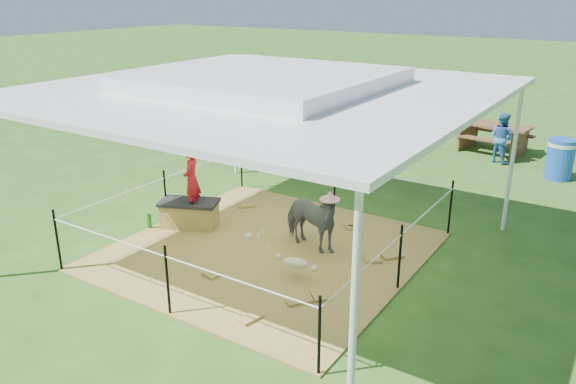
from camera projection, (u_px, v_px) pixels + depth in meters
The scene contains 14 objects.
ground at pixel (268, 251), 9.15m from camera, with size 90.00×90.00×0.00m, color #2D5919.
hay_patch at pixel (268, 251), 9.14m from camera, with size 4.60×4.60×0.03m, color brown.
canopy_tent at pixel (266, 86), 8.23m from camera, with size 6.30×6.30×2.90m.
rope_fence at pixel (268, 215), 8.93m from camera, with size 4.54×4.54×1.00m.
straw_bale at pixel (190, 215), 9.99m from camera, with size 0.96×0.48×0.43m, color olive.
dark_cloth at pixel (189, 202), 9.90m from camera, with size 1.02×0.53×0.05m, color black.
woman at pixel (191, 174), 9.67m from camera, with size 0.42×0.28×1.15m, color red.
green_bottle at pixel (149, 221), 9.94m from camera, with size 0.07×0.07×0.27m, color #176A19.
pony at pixel (310, 220), 9.02m from camera, with size 0.54×1.19×1.00m, color #4C4C51.
pink_hat at pixel (310, 186), 8.82m from camera, with size 0.31×0.31×0.14m, color pink.
foal at pixel (296, 261), 8.17m from camera, with size 0.97×0.54×0.54m, color beige, non-canonical shape.
trash_barrel at pixel (560, 159), 12.52m from camera, with size 0.59×0.59×0.91m, color blue.
picnic_table_near at pixel (493, 138), 14.67m from camera, with size 1.75×1.27×0.73m, color brown.
distant_person at pixel (501, 138), 13.65m from camera, with size 0.60×0.47×1.24m, color #326ABE.
Camera 1 is at (4.77, -6.76, 4.03)m, focal length 35.00 mm.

